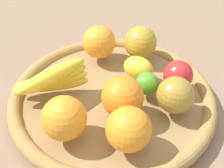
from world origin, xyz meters
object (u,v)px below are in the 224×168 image
(orange_0, at_px, (125,97))
(banana_bunch, at_px, (52,80))
(orange_3, at_px, (99,42))
(apple_2, at_px, (175,95))
(orange_1, at_px, (64,118))
(lemon_0, at_px, (138,68))
(apple_0, at_px, (178,75))
(apple_1, at_px, (140,43))
(lime_0, at_px, (147,84))
(orange_2, at_px, (129,129))

(orange_0, relative_size, banana_bunch, 0.50)
(orange_3, xyz_separation_m, apple_2, (-0.09, 0.23, -0.00))
(orange_3, height_order, orange_1, orange_1)
(lemon_0, bearing_deg, apple_0, 139.96)
(apple_0, bearing_deg, banana_bunch, -12.69)
(orange_3, relative_size, orange_0, 0.97)
(apple_1, height_order, apple_2, apple_1)
(lime_0, bearing_deg, banana_bunch, -16.71)
(apple_1, bearing_deg, orange_3, -18.72)
(orange_0, bearing_deg, orange_2, 75.18)
(apple_1, bearing_deg, banana_bunch, 17.93)
(orange_3, distance_m, orange_0, 0.20)
(orange_0, relative_size, orange_2, 1.02)
(orange_3, distance_m, banana_bunch, 0.17)
(orange_3, height_order, lime_0, orange_3)
(orange_3, relative_size, lime_0, 1.62)
(orange_3, relative_size, apple_1, 1.01)
(lemon_0, bearing_deg, apple_1, -114.95)
(orange_3, relative_size, lemon_0, 1.17)
(orange_0, height_order, lime_0, orange_0)
(lemon_0, xyz_separation_m, orange_2, (0.09, 0.18, 0.02))
(lime_0, relative_size, orange_1, 0.60)
(orange_0, distance_m, lemon_0, 0.12)
(orange_1, height_order, lemon_0, orange_1)
(orange_0, bearing_deg, banana_bunch, -37.78)
(apple_1, relative_size, lime_0, 1.60)
(banana_bunch, height_order, lemon_0, banana_bunch)
(banana_bunch, bearing_deg, apple_0, 167.31)
(orange_0, xyz_separation_m, orange_2, (0.02, 0.08, -0.00))
(apple_2, xyz_separation_m, orange_2, (0.12, 0.06, 0.00))
(apple_2, xyz_separation_m, lemon_0, (0.03, -0.12, -0.01))
(apple_0, relative_size, lemon_0, 0.93)
(apple_2, bearing_deg, apple_1, -91.23)
(orange_0, distance_m, orange_1, 0.12)
(banana_bunch, xyz_separation_m, orange_1, (-0.00, 0.12, 0.00))
(apple_0, height_order, apple_1, apple_1)
(banana_bunch, distance_m, lemon_0, 0.19)
(apple_1, distance_m, lime_0, 0.14)
(orange_3, xyz_separation_m, lemon_0, (-0.06, 0.11, -0.01))
(banana_bunch, relative_size, orange_2, 2.03)
(apple_1, relative_size, lemon_0, 1.16)
(orange_1, bearing_deg, orange_0, -170.68)
(orange_2, bearing_deg, lemon_0, -116.67)
(banana_bunch, bearing_deg, orange_0, 142.22)
(apple_2, bearing_deg, apple_0, -122.42)
(orange_0, distance_m, banana_bunch, 0.16)
(apple_0, height_order, lemon_0, apple_0)
(apple_0, height_order, orange_2, orange_2)
(orange_0, distance_m, lime_0, 0.08)
(apple_0, distance_m, apple_1, 0.14)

